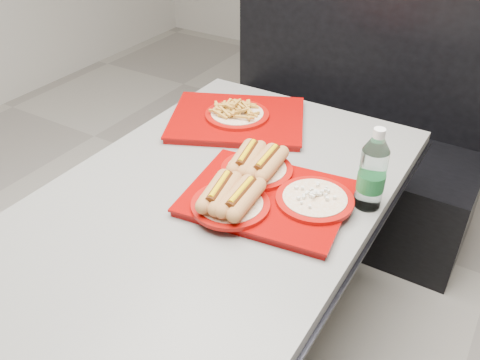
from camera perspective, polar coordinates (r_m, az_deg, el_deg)
The scene contains 6 objects.
ground at distance 2.02m, azimuth -2.36°, elevation -18.93°, with size 6.00×6.00×0.00m, color gray.
diner_table at distance 1.59m, azimuth -2.86°, elevation -6.26°, with size 0.92×1.42×0.75m.
booth_bench at distance 2.51m, azimuth 11.39°, elevation 4.69°, with size 1.30×0.57×1.35m.
tray_near at distance 1.44m, azimuth 2.47°, elevation -1.05°, with size 0.49×0.41×0.10m.
tray_far at distance 1.84m, azimuth -0.32°, elevation 7.17°, with size 0.58×0.53×0.09m.
water_bottle at distance 1.42m, azimuth 14.62°, elevation 0.69°, with size 0.08×0.08×0.24m.
Camera 1 is at (0.69, -0.98, 1.62)m, focal length 38.00 mm.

